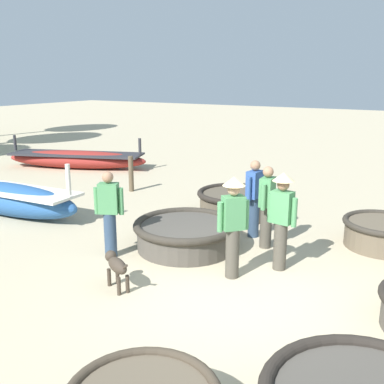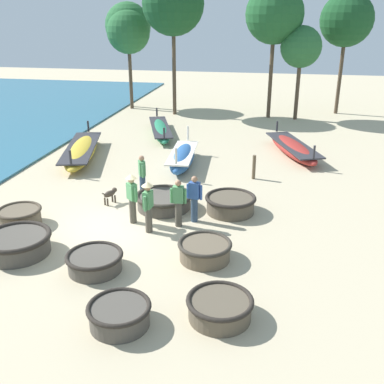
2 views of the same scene
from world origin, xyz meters
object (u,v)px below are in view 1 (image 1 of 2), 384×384
dog (116,266)px  fisherman_by_coracle (233,221)px  fisherman_standing_right (109,212)px  coracle_front_left (383,232)px  coracle_upturned (235,202)px  mooring_post_inland (131,174)px  fisherman_with_hat (254,197)px  fisherman_crouching (282,215)px  fisherman_hauling (267,205)px  coracle_far_right (186,233)px  long_boat_red_hull (77,159)px  long_boat_ochre_hull (9,198)px

dog → fisherman_by_coracle: bearing=-46.9°
fisherman_standing_right → fisherman_by_coracle: (0.33, -2.26, 0.12)m
coracle_front_left → dog: size_ratio=2.38×
coracle_upturned → mooring_post_inland: 3.54m
coracle_upturned → coracle_front_left: bearing=-96.3°
fisherman_standing_right → dog: 1.38m
coracle_upturned → fisherman_with_hat: fisherman_with_hat is taller
fisherman_by_coracle → fisherman_crouching: (0.69, -0.55, 0.00)m
coracle_upturned → fisherman_hauling: 2.10m
coracle_far_right → fisherman_crouching: bearing=-90.4°
fisherman_with_hat → coracle_far_right: bearing=145.8°
long_boat_red_hull → dog: (-6.52, -7.25, 0.05)m
coracle_upturned → fisherman_by_coracle: 3.39m
fisherman_with_hat → dog: 3.35m
fisherman_standing_right → fisherman_with_hat: 2.90m
long_boat_red_hull → coracle_upturned: bearing=-107.2°
coracle_front_left → fisherman_standing_right: (-2.99, 4.15, 0.55)m
fisherman_by_coracle → fisherman_hauling: 1.51m
coracle_far_right → fisherman_with_hat: 1.60m
long_boat_ochre_hull → coracle_far_right: bearing=-86.4°
coracle_front_left → long_boat_ochre_hull: size_ratio=0.37×
long_boat_red_hull → long_boat_ochre_hull: bearing=-151.5°
long_boat_red_hull → dog: size_ratio=8.13×
coracle_upturned → fisherman_hauling: fisherman_hauling is taller
coracle_upturned → fisherman_crouching: size_ratio=1.05×
fisherman_standing_right → mooring_post_inland: bearing=33.6°
coracle_far_right → mooring_post_inland: 4.62m
coracle_front_left → fisherman_standing_right: size_ratio=0.96×
coracle_upturned → long_boat_ochre_hull: 5.27m
coracle_front_left → long_boat_red_hull: bearing=76.1°
fisherman_hauling → mooring_post_inland: bearing=66.6°
coracle_upturned → fisherman_with_hat: (-1.08, -0.93, 0.51)m
fisherman_crouching → fisherman_with_hat: size_ratio=1.06×
fisherman_crouching → long_boat_red_hull: bearing=63.4°
fisherman_with_hat → fisherman_by_coracle: bearing=-166.8°
coracle_front_left → fisherman_hauling: (-1.15, 1.92, 0.55)m
long_boat_ochre_hull → fisherman_with_hat: 5.73m
coracle_upturned → fisherman_hauling: bearing=-138.0°
long_boat_red_hull → fisherman_crouching: (-4.57, -9.15, 0.63)m
long_boat_ochre_hull → mooring_post_inland: size_ratio=4.06×
coracle_far_right → long_boat_ochre_hull: bearing=93.6°
long_boat_ochre_hull → fisherman_hauling: 6.05m
fisherman_crouching → coracle_front_left: bearing=-34.2°
fisherman_with_hat → dog: fisherman_with_hat is taller
fisherman_by_coracle → fisherman_crouching: same height
coracle_front_left → fisherman_standing_right: bearing=125.8°
fisherman_standing_right → mooring_post_inland: size_ratio=1.57×
coracle_upturned → fisherman_with_hat: bearing=-139.3°
long_boat_red_hull → coracle_far_right: bearing=-122.0°
long_boat_red_hull → coracle_front_left: bearing=-103.9°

